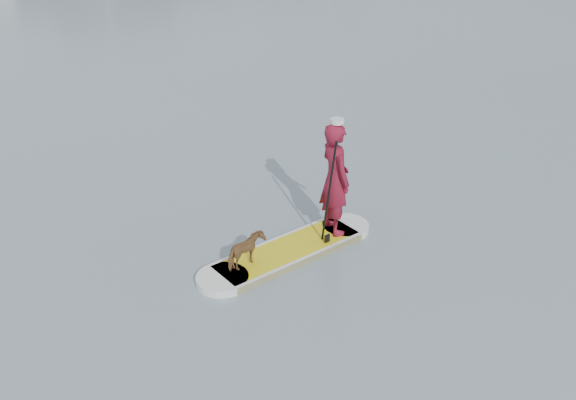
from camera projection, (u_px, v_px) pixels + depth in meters
paddleboard at (288, 252)px, 10.28m from camera, size 3.30×0.88×0.12m
paddler at (335, 179)px, 10.33m from camera, size 0.59×0.77×1.91m
white_cap at (337, 121)px, 9.86m from camera, size 0.22×0.22×0.07m
dog at (246, 251)px, 9.68m from camera, size 0.69×0.43×0.54m
paddle at (328, 206)px, 10.10m from camera, size 0.10×0.30×2.00m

